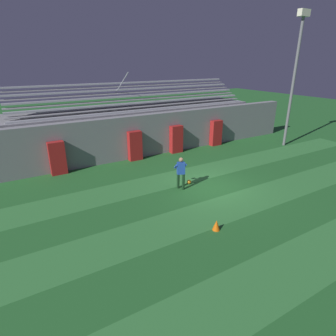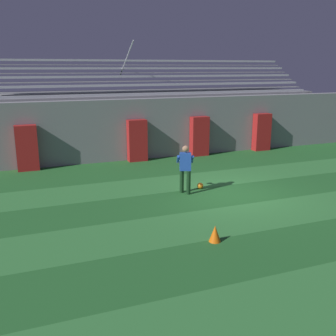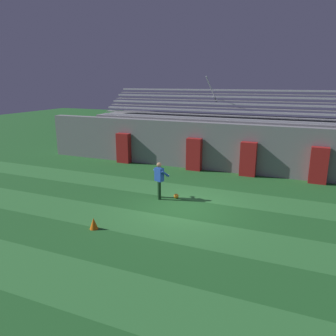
% 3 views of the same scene
% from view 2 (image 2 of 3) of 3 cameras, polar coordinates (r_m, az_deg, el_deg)
% --- Properties ---
extents(ground_plane, '(80.00, 80.00, 0.00)m').
position_cam_2_polar(ground_plane, '(13.59, 9.36, -3.80)').
color(ground_plane, '#236028').
extents(turf_stripe_mid, '(28.00, 2.00, 0.01)m').
position_cam_2_polar(turf_stripe_mid, '(12.02, 14.20, -6.51)').
color(turf_stripe_mid, '#337A38').
rests_on(turf_stripe_mid, ground).
extents(turf_stripe_far, '(28.00, 2.00, 0.01)m').
position_cam_2_polar(turf_stripe_far, '(15.26, 5.58, -1.63)').
color(turf_stripe_far, '#337A38').
rests_on(turf_stripe_far, ground).
extents(back_wall, '(24.00, 0.60, 2.80)m').
position_cam_2_polar(back_wall, '(19.00, -0.43, 5.93)').
color(back_wall, gray).
rests_on(back_wall, ground).
extents(padding_pillar_gate_left, '(0.87, 0.44, 1.90)m').
position_cam_2_polar(padding_pillar_gate_left, '(18.06, -4.50, 4.00)').
color(padding_pillar_gate_left, '#B21E1E').
rests_on(padding_pillar_gate_left, ground).
extents(padding_pillar_gate_right, '(0.87, 0.44, 1.90)m').
position_cam_2_polar(padding_pillar_gate_right, '(19.19, 4.58, 4.61)').
color(padding_pillar_gate_right, '#B21E1E').
rests_on(padding_pillar_gate_right, ground).
extents(padding_pillar_far_left, '(0.87, 0.44, 1.90)m').
position_cam_2_polar(padding_pillar_far_left, '(17.34, -19.80, 2.75)').
color(padding_pillar_far_left, '#B21E1E').
rests_on(padding_pillar_far_left, ground).
extents(padding_pillar_far_right, '(0.87, 0.44, 1.90)m').
position_cam_2_polar(padding_pillar_far_right, '(20.97, 13.44, 5.10)').
color(padding_pillar_far_right, '#B21E1E').
rests_on(padding_pillar_far_right, ground).
extents(bleacher_stand, '(18.00, 4.05, 5.43)m').
position_cam_2_polar(bleacher_stand, '(21.17, -2.70, 7.08)').
color(bleacher_stand, gray).
rests_on(bleacher_stand, ground).
extents(goalkeeper, '(0.70, 0.68, 1.67)m').
position_cam_2_polar(goalkeeper, '(13.30, 2.52, 0.26)').
color(goalkeeper, '#143319').
rests_on(goalkeeper, ground).
extents(soccer_ball, '(0.22, 0.22, 0.22)m').
position_cam_2_polar(soccer_ball, '(14.04, 4.70, -2.59)').
color(soccer_ball, orange).
rests_on(soccer_ball, ground).
extents(traffic_cone, '(0.30, 0.30, 0.42)m').
position_cam_2_polar(traffic_cone, '(9.92, 6.83, -9.43)').
color(traffic_cone, orange).
rests_on(traffic_cone, ground).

